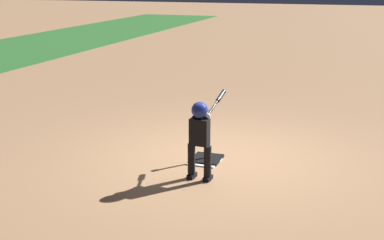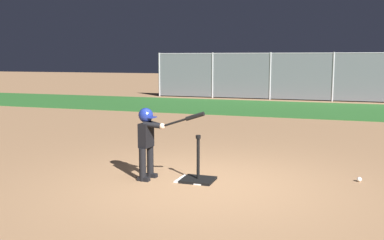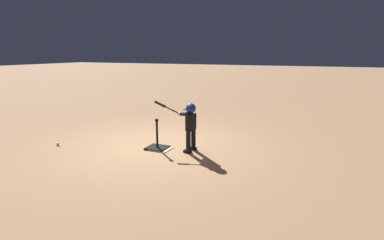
% 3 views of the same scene
% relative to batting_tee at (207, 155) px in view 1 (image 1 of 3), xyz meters
% --- Properties ---
extents(ground_plane, '(90.00, 90.00, 0.00)m').
position_rel_batting_tee_xyz_m(ground_plane, '(0.18, -0.17, -0.09)').
color(ground_plane, '#99704C').
extents(home_plate, '(0.46, 0.46, 0.02)m').
position_rel_batting_tee_xyz_m(home_plate, '(-0.10, 0.01, -0.08)').
color(home_plate, white).
rests_on(home_plate, ground_plane).
extents(batting_tee, '(0.48, 0.44, 0.71)m').
position_rel_batting_tee_xyz_m(batting_tee, '(0.00, 0.00, 0.00)').
color(batting_tee, black).
rests_on(batting_tee, ground_plane).
extents(batter_child, '(1.08, 0.35, 1.11)m').
position_rel_batting_tee_xyz_m(batter_child, '(-0.75, -0.14, 0.62)').
color(batter_child, black).
rests_on(batter_child, ground_plane).
extents(baseball, '(0.07, 0.07, 0.07)m').
position_rel_batting_tee_xyz_m(baseball, '(2.32, 0.76, -0.05)').
color(baseball, white).
rests_on(baseball, ground_plane).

